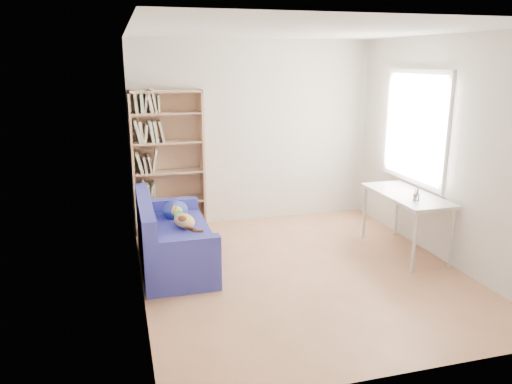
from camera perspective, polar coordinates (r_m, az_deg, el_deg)
ground at (r=5.74m, az=5.12°, el=-9.01°), size 4.00×4.00×0.00m
room_shell at (r=5.36m, az=6.40°, el=7.45°), size 3.54×4.04×2.62m
sofa at (r=5.87m, az=-9.63°, el=-5.40°), size 0.79×1.64×0.81m
bookshelf at (r=6.91m, az=-9.97°, el=2.73°), size 0.97×0.30×1.93m
desk at (r=6.32m, az=16.84°, el=-0.80°), size 0.59×1.28×0.75m
pen_cup at (r=6.03m, az=17.86°, el=-0.41°), size 0.08×0.08×0.15m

